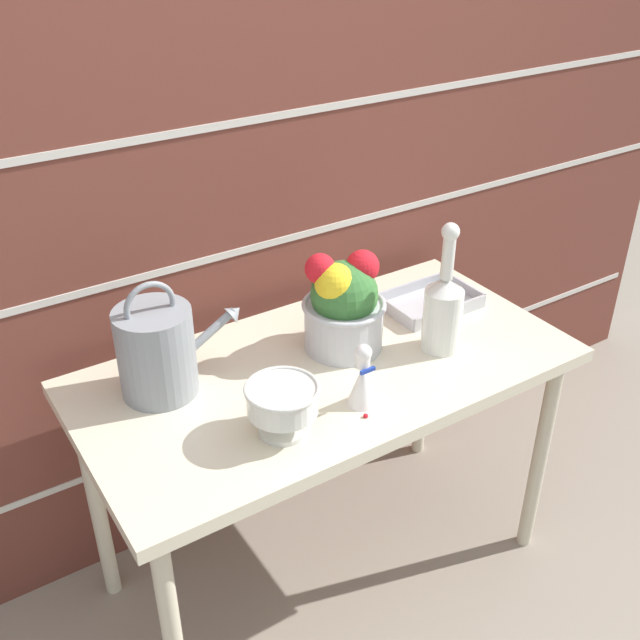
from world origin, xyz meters
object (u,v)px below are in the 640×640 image
object	(u,v)px
crystal_pedestal_bowl	(282,402)
watering_can	(157,350)
glass_decanter	(443,308)
flower_planter	(343,304)
wire_tray	(430,303)
figurine_vase	(363,380)

from	to	relation	value
crystal_pedestal_bowl	watering_can	bearing A→B (deg)	119.56
glass_decanter	watering_can	bearing A→B (deg)	162.36
watering_can	flower_planter	distance (m)	0.49
flower_planter	wire_tray	bearing A→B (deg)	7.05
flower_planter	glass_decanter	distance (m)	0.26
glass_decanter	flower_planter	bearing A→B (deg)	146.27
crystal_pedestal_bowl	figurine_vase	distance (m)	0.21
wire_tray	figurine_vase	bearing A→B (deg)	-148.32
glass_decanter	figurine_vase	bearing A→B (deg)	-164.83
figurine_vase	crystal_pedestal_bowl	bearing A→B (deg)	177.29
flower_planter	figurine_vase	size ratio (longest dim) A/B	1.69
watering_can	figurine_vase	size ratio (longest dim) A/B	2.02
crystal_pedestal_bowl	flower_planter	size ratio (longest dim) A/B	0.62
figurine_vase	wire_tray	size ratio (longest dim) A/B	0.60
figurine_vase	flower_planter	bearing A→B (deg)	66.25
crystal_pedestal_bowl	glass_decanter	xyz separation A→B (m)	(0.53, 0.08, 0.04)
glass_decanter	crystal_pedestal_bowl	bearing A→B (deg)	-171.84
figurine_vase	wire_tray	distance (m)	0.52
flower_planter	wire_tray	xyz separation A→B (m)	(0.34, 0.04, -0.12)
watering_can	crystal_pedestal_bowl	xyz separation A→B (m)	(0.17, -0.30, -0.03)
figurine_vase	watering_can	bearing A→B (deg)	141.07
glass_decanter	wire_tray	bearing A→B (deg)	56.39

